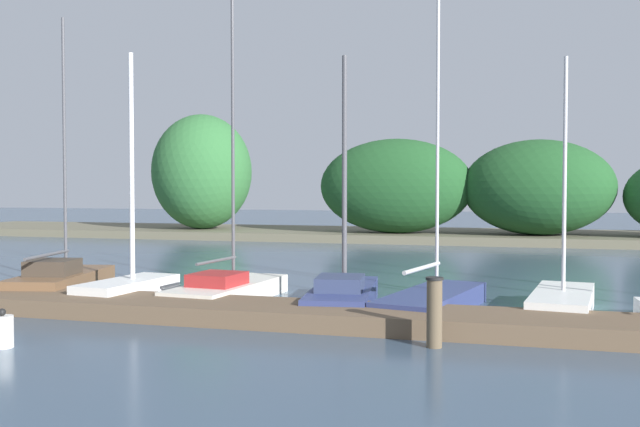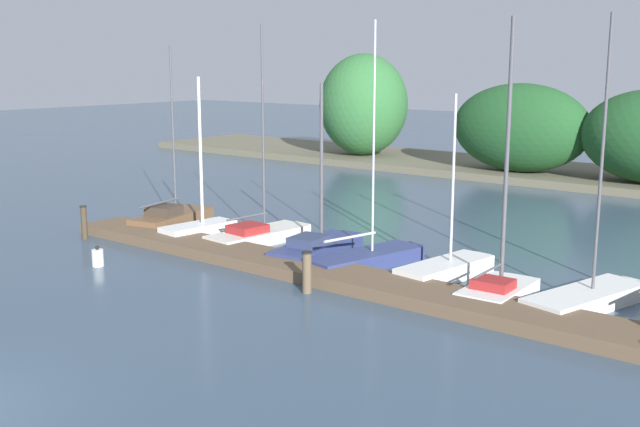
# 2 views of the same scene
# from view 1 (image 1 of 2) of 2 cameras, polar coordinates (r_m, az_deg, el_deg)

# --- Properties ---
(dock_pier) EXTENTS (21.44, 1.80, 0.35)m
(dock_pier) POSITION_cam_1_polar(r_m,az_deg,el_deg) (13.04, 8.09, -8.62)
(dock_pier) COLOR brown
(dock_pier) RESTS_ON ground
(far_shore) EXTENTS (61.87, 8.13, 6.63)m
(far_shore) POSITION_cam_1_polar(r_m,az_deg,el_deg) (35.16, 13.13, 1.60)
(far_shore) COLOR #66604C
(far_shore) RESTS_ON ground
(sailboat_0) EXTENTS (2.03, 3.96, 6.76)m
(sailboat_0) POSITION_cam_1_polar(r_m,az_deg,el_deg) (18.28, -20.19, -5.08)
(sailboat_0) COLOR brown
(sailboat_0) RESTS_ON ground
(sailboat_1) EXTENTS (1.31, 2.96, 5.65)m
(sailboat_1) POSITION_cam_1_polar(r_m,az_deg,el_deg) (16.52, -15.15, -5.75)
(sailboat_1) COLOR white
(sailboat_1) RESTS_ON ground
(sailboat_2) EXTENTS (1.70, 4.18, 7.38)m
(sailboat_2) POSITION_cam_1_polar(r_m,az_deg,el_deg) (16.40, -7.36, -5.96)
(sailboat_2) COLOR silver
(sailboat_2) RESTS_ON ground
(sailboat_3) EXTENTS (1.75, 4.29, 5.49)m
(sailboat_3) POSITION_cam_1_polar(r_m,az_deg,el_deg) (15.35, 1.92, -6.42)
(sailboat_3) COLOR navy
(sailboat_3) RESTS_ON ground
(sailboat_4) EXTENTS (2.06, 4.35, 7.36)m
(sailboat_4) POSITION_cam_1_polar(r_m,az_deg,el_deg) (15.07, 9.34, -6.81)
(sailboat_4) COLOR navy
(sailboat_4) RESTS_ON ground
(sailboat_5) EXTENTS (1.55, 3.68, 5.29)m
(sailboat_5) POSITION_cam_1_polar(r_m,az_deg,el_deg) (15.32, 19.17, -6.71)
(sailboat_5) COLOR white
(sailboat_5) RESTS_ON ground
(mooring_piling_1) EXTENTS (0.29, 0.29, 1.15)m
(mooring_piling_1) POSITION_cam_1_polar(r_m,az_deg,el_deg) (11.61, 9.30, -7.92)
(mooring_piling_1) COLOR brown
(mooring_piling_1) RESTS_ON ground
(channel_buoy_0) EXTENTS (0.35, 0.35, 0.64)m
(channel_buoy_0) POSITION_cam_1_polar(r_m,az_deg,el_deg) (12.61, -24.46, -8.72)
(channel_buoy_0) COLOR white
(channel_buoy_0) RESTS_ON ground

